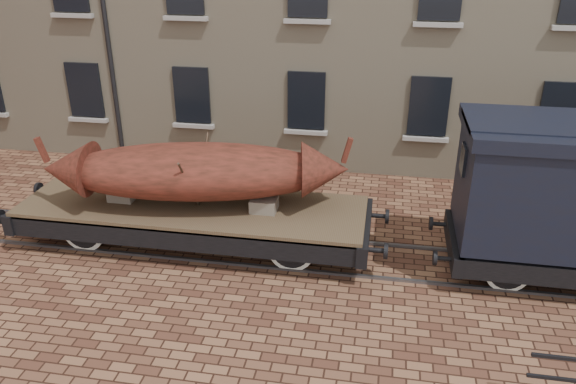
# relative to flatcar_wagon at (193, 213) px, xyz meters

# --- Properties ---
(ground) EXTENTS (90.00, 90.00, 0.00)m
(ground) POSITION_rel_flatcar_wagon_xyz_m (4.38, -0.00, -0.83)
(ground) COLOR #4E2C1F
(rail_track) EXTENTS (30.00, 1.52, 0.06)m
(rail_track) POSITION_rel_flatcar_wagon_xyz_m (4.38, -0.00, -0.80)
(rail_track) COLOR #59595E
(rail_track) RESTS_ON ground
(flatcar_wagon) EXTENTS (8.86, 2.40, 1.34)m
(flatcar_wagon) POSITION_rel_flatcar_wagon_xyz_m (0.00, 0.00, 0.00)
(flatcar_wagon) COLOR brown
(flatcar_wagon) RESTS_ON ground
(iron_boat) EXTENTS (6.84, 2.87, 1.63)m
(iron_boat) POSITION_rel_flatcar_wagon_xyz_m (0.14, -0.00, 1.05)
(iron_boat) COLOR maroon
(iron_boat) RESTS_ON flatcar_wagon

